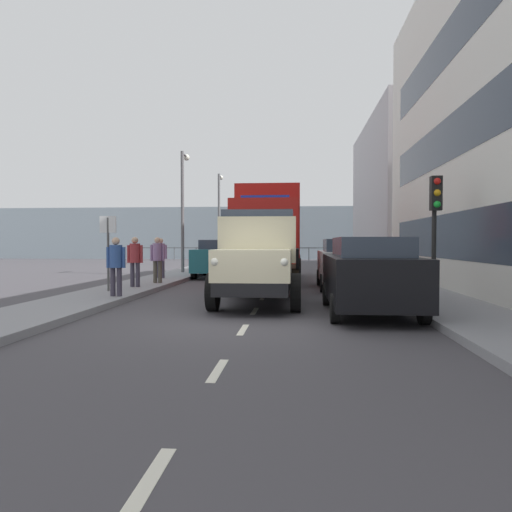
{
  "coord_description": "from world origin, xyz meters",
  "views": [
    {
      "loc": [
        -0.99,
        9.66,
        1.61
      ],
      "look_at": [
        0.8,
        -11.22,
        1.02
      ],
      "focal_mm": 33.94,
      "sensor_mm": 36.0,
      "label": 1
    }
  ],
  "objects_px": {
    "lamp_post_promenade": "(183,200)",
    "car_silver_oppositeside_1": "(234,255)",
    "car_white_kerbside_1": "(344,263)",
    "pedestrian_near_railing": "(161,255)",
    "traffic_light_near": "(435,210)",
    "street_sign": "(108,240)",
    "lorry_cargo_red": "(270,231)",
    "pedestrian_in_dark_coat": "(116,262)",
    "lamp_post_far": "(219,210)",
    "truck_vintage_cream": "(258,259)",
    "car_black_kerbside_near": "(369,274)",
    "car_teal_oppositeside_0": "(219,258)",
    "pedestrian_couple_b": "(157,256)",
    "pedestrian_with_bag": "(135,258)"
  },
  "relations": [
    {
      "from": "car_silver_oppositeside_1",
      "to": "traffic_light_near",
      "type": "relative_size",
      "value": 1.37
    },
    {
      "from": "lorry_cargo_red",
      "to": "pedestrian_in_dark_coat",
      "type": "height_order",
      "value": "lorry_cargo_red"
    },
    {
      "from": "pedestrian_near_railing",
      "to": "street_sign",
      "type": "relative_size",
      "value": 0.72
    },
    {
      "from": "traffic_light_near",
      "to": "street_sign",
      "type": "xyz_separation_m",
      "value": [
        9.29,
        -0.93,
        -0.79
      ]
    },
    {
      "from": "car_silver_oppositeside_1",
      "to": "traffic_light_near",
      "type": "height_order",
      "value": "traffic_light_near"
    },
    {
      "from": "car_black_kerbside_near",
      "to": "car_silver_oppositeside_1",
      "type": "bearing_deg",
      "value": -72.45
    },
    {
      "from": "pedestrian_with_bag",
      "to": "pedestrian_near_railing",
      "type": "distance_m",
      "value": 3.93
    },
    {
      "from": "pedestrian_with_bag",
      "to": "lamp_post_far",
      "type": "distance_m",
      "value": 18.38
    },
    {
      "from": "lorry_cargo_red",
      "to": "lamp_post_promenade",
      "type": "relative_size",
      "value": 1.38
    },
    {
      "from": "lamp_post_promenade",
      "to": "lamp_post_far",
      "type": "xyz_separation_m",
      "value": [
        -0.17,
        -10.05,
        0.16
      ]
    },
    {
      "from": "car_white_kerbside_1",
      "to": "lamp_post_promenade",
      "type": "xyz_separation_m",
      "value": [
        7.24,
        -6.68,
        2.83
      ]
    },
    {
      "from": "lamp_post_far",
      "to": "street_sign",
      "type": "xyz_separation_m",
      "value": [
        0.2,
        19.56,
        -2.2
      ]
    },
    {
      "from": "lorry_cargo_red",
      "to": "traffic_light_near",
      "type": "bearing_deg",
      "value": 123.83
    },
    {
      "from": "truck_vintage_cream",
      "to": "car_white_kerbside_1",
      "type": "bearing_deg",
      "value": -120.63
    },
    {
      "from": "truck_vintage_cream",
      "to": "pedestrian_couple_b",
      "type": "relative_size",
      "value": 3.43
    },
    {
      "from": "pedestrian_in_dark_coat",
      "to": "traffic_light_near",
      "type": "bearing_deg",
      "value": -177.16
    },
    {
      "from": "car_teal_oppositeside_0",
      "to": "truck_vintage_cream",
      "type": "bearing_deg",
      "value": 105.13
    },
    {
      "from": "truck_vintage_cream",
      "to": "pedestrian_near_railing",
      "type": "bearing_deg",
      "value": -56.45
    },
    {
      "from": "car_black_kerbside_near",
      "to": "pedestrian_couple_b",
      "type": "height_order",
      "value": "pedestrian_couple_b"
    },
    {
      "from": "pedestrian_in_dark_coat",
      "to": "lamp_post_far",
      "type": "xyz_separation_m",
      "value": [
        0.56,
        -20.92,
        2.8
      ]
    },
    {
      "from": "car_black_kerbside_near",
      "to": "traffic_light_near",
      "type": "height_order",
      "value": "traffic_light_near"
    },
    {
      "from": "car_black_kerbside_near",
      "to": "pedestrian_near_railing",
      "type": "distance_m",
      "value": 11.04
    },
    {
      "from": "car_black_kerbside_near",
      "to": "pedestrian_couple_b",
      "type": "relative_size",
      "value": 2.7
    },
    {
      "from": "car_teal_oppositeside_0",
      "to": "car_silver_oppositeside_1",
      "type": "distance_m",
      "value": 5.41
    },
    {
      "from": "pedestrian_near_railing",
      "to": "lamp_post_promenade",
      "type": "relative_size",
      "value": 0.27
    },
    {
      "from": "pedestrian_with_bag",
      "to": "traffic_light_near",
      "type": "distance_m",
      "value": 9.34
    },
    {
      "from": "lorry_cargo_red",
      "to": "pedestrian_near_railing",
      "type": "bearing_deg",
      "value": 11.46
    },
    {
      "from": "pedestrian_couple_b",
      "to": "street_sign",
      "type": "xyz_separation_m",
      "value": [
        0.64,
        2.96,
        0.57
      ]
    },
    {
      "from": "car_black_kerbside_near",
      "to": "lamp_post_promenade",
      "type": "xyz_separation_m",
      "value": [
        7.24,
        -12.56,
        2.83
      ]
    },
    {
      "from": "car_white_kerbside_1",
      "to": "pedestrian_in_dark_coat",
      "type": "distance_m",
      "value": 7.74
    },
    {
      "from": "lorry_cargo_red",
      "to": "street_sign",
      "type": "xyz_separation_m",
      "value": [
        4.5,
        6.21,
        -0.39
      ]
    },
    {
      "from": "car_black_kerbside_near",
      "to": "car_white_kerbside_1",
      "type": "height_order",
      "value": "same"
    },
    {
      "from": "truck_vintage_cream",
      "to": "car_black_kerbside_near",
      "type": "xyz_separation_m",
      "value": [
        -2.61,
        1.46,
        -0.28
      ]
    },
    {
      "from": "pedestrian_near_railing",
      "to": "traffic_light_near",
      "type": "distance_m",
      "value": 11.21
    },
    {
      "from": "car_teal_oppositeside_0",
      "to": "pedestrian_near_railing",
      "type": "relative_size",
      "value": 2.58
    },
    {
      "from": "traffic_light_near",
      "to": "lamp_post_far",
      "type": "relative_size",
      "value": 0.51
    },
    {
      "from": "lorry_cargo_red",
      "to": "pedestrian_with_bag",
      "type": "xyz_separation_m",
      "value": [
        4.15,
        4.82,
        -0.96
      ]
    },
    {
      "from": "car_white_kerbside_1",
      "to": "pedestrian_near_railing",
      "type": "xyz_separation_m",
      "value": [
        7.19,
        -2.49,
        0.21
      ]
    },
    {
      "from": "car_white_kerbside_1",
      "to": "car_silver_oppositeside_1",
      "type": "height_order",
      "value": "same"
    },
    {
      "from": "car_teal_oppositeside_0",
      "to": "pedestrian_in_dark_coat",
      "type": "distance_m",
      "value": 9.44
    },
    {
      "from": "car_black_kerbside_near",
      "to": "pedestrian_near_railing",
      "type": "bearing_deg",
      "value": -49.31
    },
    {
      "from": "lorry_cargo_red",
      "to": "car_white_kerbside_1",
      "type": "distance_m",
      "value": 4.53
    },
    {
      "from": "car_silver_oppositeside_1",
      "to": "street_sign",
      "type": "bearing_deg",
      "value": 81.26
    },
    {
      "from": "pedestrian_with_bag",
      "to": "truck_vintage_cream",
      "type": "bearing_deg",
      "value": 145.32
    },
    {
      "from": "truck_vintage_cream",
      "to": "car_white_kerbside_1",
      "type": "height_order",
      "value": "truck_vintage_cream"
    },
    {
      "from": "car_silver_oppositeside_1",
      "to": "lamp_post_far",
      "type": "height_order",
      "value": "lamp_post_far"
    },
    {
      "from": "lamp_post_promenade",
      "to": "car_silver_oppositeside_1",
      "type": "bearing_deg",
      "value": -117.55
    },
    {
      "from": "car_silver_oppositeside_1",
      "to": "pedestrian_in_dark_coat",
      "type": "distance_m",
      "value": 14.83
    },
    {
      "from": "pedestrian_near_railing",
      "to": "car_white_kerbside_1",
      "type": "bearing_deg",
      "value": 160.93
    },
    {
      "from": "pedestrian_with_bag",
      "to": "street_sign",
      "type": "xyz_separation_m",
      "value": [
        0.35,
        1.39,
        0.57
      ]
    }
  ]
}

